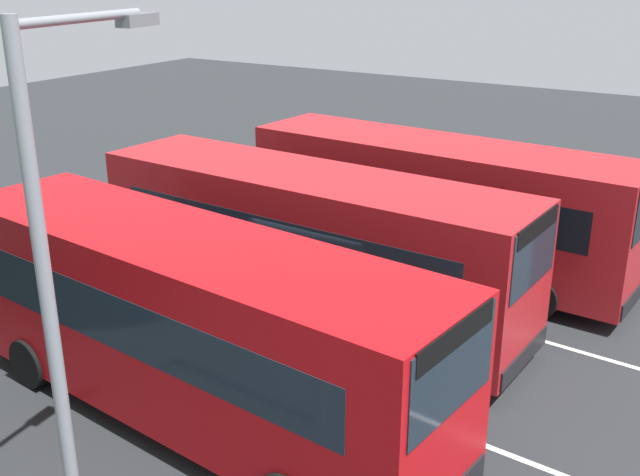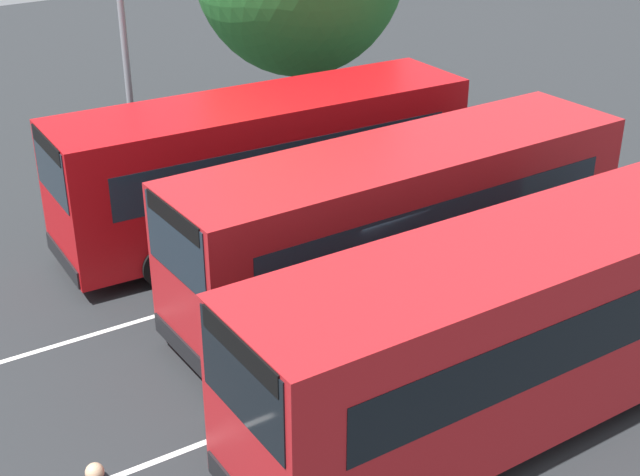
% 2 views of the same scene
% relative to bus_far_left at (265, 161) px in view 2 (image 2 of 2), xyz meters
% --- Properties ---
extents(ground_plane, '(67.14, 67.14, 0.00)m').
position_rel_bus_far_left_xyz_m(ground_plane, '(0.27, 4.08, -1.75)').
color(ground_plane, '#232628').
extents(bus_far_left, '(9.66, 3.29, 3.20)m').
position_rel_bus_far_left_xyz_m(bus_far_left, '(0.00, 0.00, 0.00)').
color(bus_far_left, '#B70C11').
rests_on(bus_far_left, ground).
extents(bus_center_left, '(9.58, 2.85, 3.20)m').
position_rel_bus_far_left_xyz_m(bus_center_left, '(-0.38, 4.15, 0.00)').
color(bus_center_left, '#AD191E').
rests_on(bus_center_left, ground).
extents(bus_center_right, '(9.61, 2.97, 3.20)m').
position_rel_bus_far_left_xyz_m(bus_center_right, '(0.79, 8.08, 0.00)').
color(bus_center_right, '#AD191E').
rests_on(bus_center_right, ground).
extents(street_lamp, '(0.50, 2.25, 6.77)m').
position_rel_bus_far_left_xyz_m(street_lamp, '(1.40, -3.42, 2.18)').
color(street_lamp, gray).
rests_on(street_lamp, ground).
extents(lane_stripe_outer_left, '(13.45, 1.14, 0.01)m').
position_rel_bus_far_left_xyz_m(lane_stripe_outer_left, '(0.27, 2.11, -1.75)').
color(lane_stripe_outer_left, silver).
rests_on(lane_stripe_outer_left, ground).
extents(lane_stripe_inner_left, '(13.45, 1.14, 0.01)m').
position_rel_bus_far_left_xyz_m(lane_stripe_inner_left, '(0.27, 6.06, -1.75)').
color(lane_stripe_inner_left, silver).
rests_on(lane_stripe_inner_left, ground).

